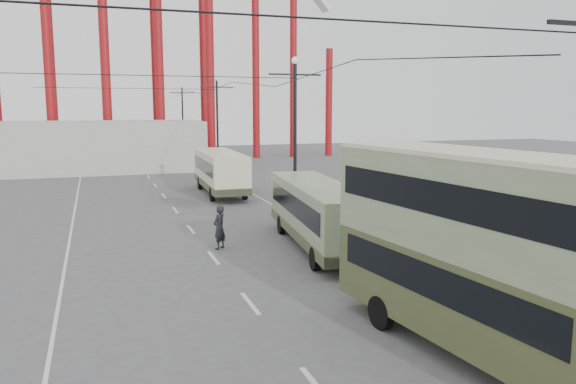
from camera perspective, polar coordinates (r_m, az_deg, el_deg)
name	(u,v)px	position (r m, az deg, el deg)	size (l,w,h in m)	color
ground	(325,348)	(15.75, 3.76, -15.51)	(160.00, 160.00, 0.00)	#515153
road_markings	(183,216)	(33.89, -10.63, -2.46)	(12.52, 120.00, 0.01)	silver
lamp_post_mid	(295,137)	(33.23, 0.72, 5.59)	(3.20, 0.44, 9.32)	black
lamp_post_far	(217,126)	(54.43, -7.18, 6.71)	(3.20, 0.44, 9.32)	black
lamp_post_distant	(183,120)	(76.08, -10.64, 7.16)	(3.20, 0.44, 9.32)	black
fairground_shed	(91,146)	(60.36, -19.42, 4.40)	(22.00, 10.00, 5.00)	#AEADA8
double_decker_bus	(486,246)	(14.92, 19.43, -5.23)	(3.63, 10.16, 5.34)	#3D4525
single_decker_green	(318,212)	(25.76, 3.08, -2.03)	(3.64, 10.71, 2.97)	gray
single_decker_cream	(220,170)	(42.10, -6.91, 2.19)	(2.95, 10.16, 3.13)	beige
pedestrian	(219,227)	(25.81, -6.99, -3.58)	(0.73, 0.48, 2.01)	black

